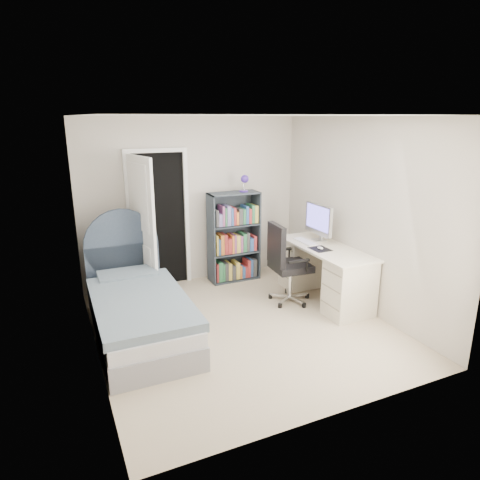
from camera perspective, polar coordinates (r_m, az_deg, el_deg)
name	(u,v)px	position (r m, az deg, el deg)	size (l,w,h in m)	color
room_shell	(243,228)	(4.92, 0.36, 1.56)	(3.50, 3.70, 2.60)	tan
door	(148,224)	(6.14, -12.13, 2.08)	(0.92, 0.82, 2.06)	black
bed	(138,309)	(5.27, -13.44, -8.91)	(1.04, 2.15, 1.32)	gray
nightstand	(120,269)	(6.33, -15.72, -3.78)	(0.41, 0.41, 0.61)	#D7B584
floor_lamp	(149,253)	(6.43, -12.09, -1.76)	(0.19, 0.19, 1.35)	silver
bookcase	(234,240)	(6.64, -0.81, -0.03)	(0.78, 0.33, 1.65)	#333C45
desk	(324,271)	(6.08, 11.13, -4.03)	(0.63, 1.58, 1.30)	beige
office_chair	(285,260)	(5.84, 6.01, -2.65)	(0.58, 0.60, 1.12)	silver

